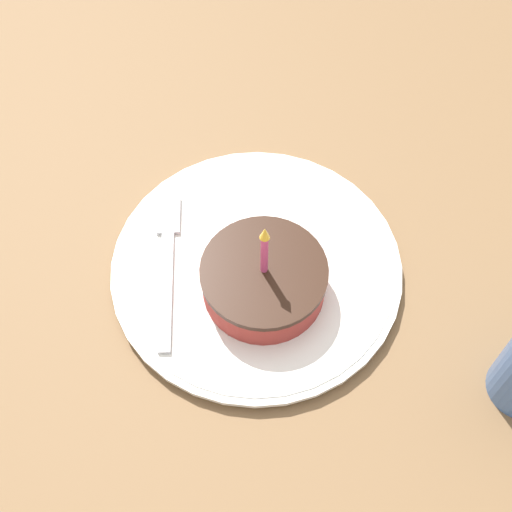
% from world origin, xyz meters
% --- Properties ---
extents(ground_plane, '(2.40, 2.40, 0.04)m').
position_xyz_m(ground_plane, '(0.00, 0.00, -0.02)').
color(ground_plane, brown).
rests_on(ground_plane, ground).
extents(plate, '(0.29, 0.29, 0.01)m').
position_xyz_m(plate, '(0.01, -0.00, 0.01)').
color(plate, white).
rests_on(plate, ground_plane).
extents(cake_slice, '(0.12, 0.12, 0.11)m').
position_xyz_m(cake_slice, '(0.03, -0.02, 0.03)').
color(cake_slice, '#99332D').
rests_on(cake_slice, plate).
extents(fork, '(0.09, 0.17, 0.00)m').
position_xyz_m(fork, '(-0.08, -0.03, 0.02)').
color(fork, '#B2B2B7').
rests_on(fork, plate).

